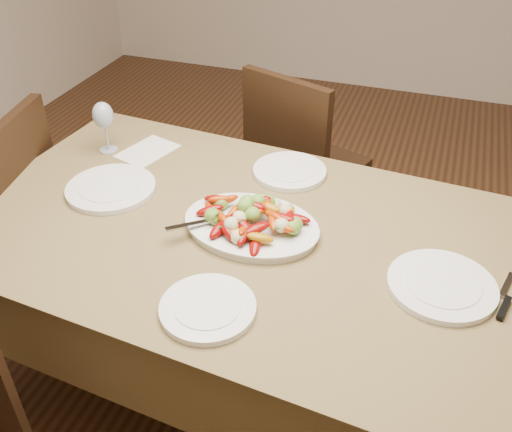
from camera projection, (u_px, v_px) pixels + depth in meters
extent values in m
plane|color=#3F2413|center=(304.00, 391.00, 2.16)|extent=(6.00, 6.00, 0.00)
cube|color=brown|center=(256.00, 322.00, 1.93)|extent=(1.92, 1.19, 0.76)
ellipsoid|color=white|center=(251.00, 227.00, 1.71)|extent=(0.43, 0.33, 0.02)
cylinder|color=white|center=(111.00, 188.00, 1.89)|extent=(0.30, 0.30, 0.02)
cylinder|color=white|center=(442.00, 286.00, 1.51)|extent=(0.29, 0.29, 0.02)
cylinder|color=white|center=(290.00, 172.00, 1.98)|extent=(0.26, 0.26, 0.02)
cylinder|color=white|center=(208.00, 308.00, 1.44)|extent=(0.25, 0.25, 0.02)
cube|color=silver|center=(148.00, 151.00, 2.12)|extent=(0.20, 0.24, 0.00)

